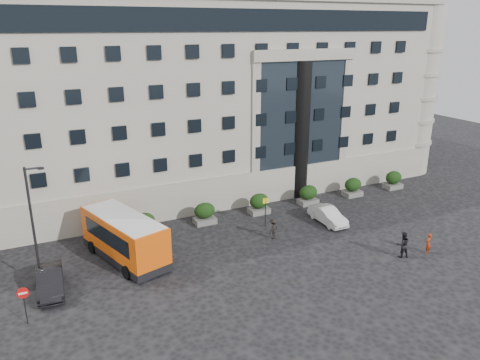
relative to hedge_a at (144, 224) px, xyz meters
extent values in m
plane|color=black|center=(4.00, -7.80, -0.93)|extent=(120.00, 120.00, 0.00)
cube|color=gray|center=(10.00, 14.20, 8.07)|extent=(44.00, 24.00, 18.00)
cylinder|color=black|center=(16.00, 2.50, 5.57)|extent=(1.80, 1.80, 13.00)
cube|color=#545452|center=(0.00, 0.00, -0.68)|extent=(1.80, 1.20, 0.50)
ellipsoid|color=black|center=(0.00, 0.00, 0.24)|extent=(1.80, 1.26, 1.34)
cube|color=#545452|center=(5.20, 0.00, -0.68)|extent=(1.80, 1.20, 0.50)
ellipsoid|color=black|center=(5.20, 0.00, 0.24)|extent=(1.80, 1.26, 1.34)
cube|color=#545452|center=(10.40, 0.00, -0.68)|extent=(1.80, 1.20, 0.50)
ellipsoid|color=black|center=(10.40, 0.00, 0.24)|extent=(1.80, 1.26, 1.34)
cube|color=#545452|center=(15.60, 0.00, -0.68)|extent=(1.80, 1.20, 0.50)
ellipsoid|color=black|center=(15.60, 0.00, 0.24)|extent=(1.80, 1.26, 1.34)
cube|color=#545452|center=(20.80, 0.00, -0.68)|extent=(1.80, 1.20, 0.50)
ellipsoid|color=black|center=(20.80, 0.00, 0.24)|extent=(1.80, 1.26, 1.34)
cube|color=#545452|center=(26.00, 0.00, -0.68)|extent=(1.80, 1.20, 0.50)
ellipsoid|color=black|center=(26.00, 0.00, 0.24)|extent=(1.80, 1.26, 1.34)
cylinder|color=#262628|center=(-8.00, -4.80, 3.07)|extent=(0.16, 0.16, 8.00)
cylinder|color=#262628|center=(-7.55, -4.80, 6.92)|extent=(0.90, 0.12, 0.12)
cube|color=black|center=(-7.10, -4.80, 6.87)|extent=(0.35, 0.18, 0.14)
cylinder|color=#262628|center=(9.50, -2.80, 0.32)|extent=(0.08, 0.08, 2.50)
cube|color=yellow|center=(9.50, -2.80, 1.37)|extent=(0.50, 0.06, 0.45)
cylinder|color=#262628|center=(-9.00, -8.80, 0.17)|extent=(0.08, 0.08, 2.20)
cylinder|color=red|center=(-9.00, -8.86, 1.07)|extent=(0.64, 0.05, 0.64)
cube|color=white|center=(-9.00, -8.90, 1.07)|extent=(0.45, 0.04, 0.10)
cube|color=#E1500A|center=(-2.26, -3.46, 0.97)|extent=(4.85, 8.28, 2.70)
cube|color=black|center=(-2.26, -3.46, -0.48)|extent=(4.90, 8.33, 0.55)
cube|color=black|center=(-2.26, -3.46, 1.25)|extent=(4.40, 6.65, 1.18)
cube|color=silver|center=(-2.26, -3.46, 2.27)|extent=(4.60, 7.86, 0.18)
cylinder|color=black|center=(-2.82, -6.25, -0.48)|extent=(0.53, 0.94, 0.90)
cylinder|color=black|center=(-0.25, -5.47, -0.48)|extent=(0.53, 0.94, 0.90)
cylinder|color=black|center=(-4.28, -1.45, -0.48)|extent=(0.53, 0.94, 0.90)
cylinder|color=black|center=(-1.71, -0.67, -0.48)|extent=(0.53, 0.94, 0.90)
imported|color=black|center=(-7.50, -5.79, -0.20)|extent=(1.81, 4.49, 1.45)
imported|color=black|center=(-8.91, 7.57, -0.24)|extent=(2.45, 5.03, 1.38)
imported|color=silver|center=(14.64, -4.42, -0.25)|extent=(1.48, 4.16, 1.37)
imported|color=maroon|center=(18.00, -12.19, -0.16)|extent=(0.64, 0.50, 1.53)
imported|color=black|center=(15.82, -11.85, 0.05)|extent=(1.13, 1.00, 1.96)
imported|color=black|center=(8.93, -5.13, -0.08)|extent=(1.27, 1.12, 1.70)
camera|label=1|loc=(-7.96, -34.22, 14.99)|focal=35.00mm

